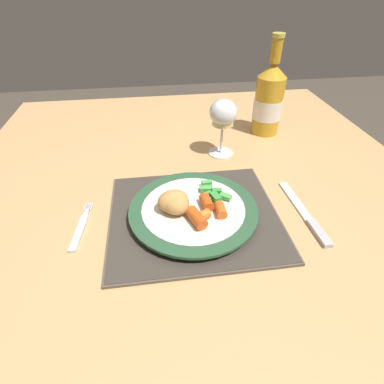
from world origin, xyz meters
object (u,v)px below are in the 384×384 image
at_px(table_knife, 307,217).
at_px(dining_table, 192,200).
at_px(dinner_plate, 193,211).
at_px(wine_glass, 223,116).
at_px(fork, 80,229).
at_px(bottle, 269,100).

bearing_deg(table_knife, dining_table, 136.53).
height_order(dinner_plate, wine_glass, wine_glass).
relative_size(fork, wine_glass, 0.91).
height_order(dining_table, fork, fork).
xyz_separation_m(dining_table, bottle, (0.25, 0.19, 0.19)).
xyz_separation_m(dinner_plate, bottle, (0.27, 0.35, 0.08)).
xyz_separation_m(dinner_plate, table_knife, (0.23, -0.03, -0.01)).
height_order(table_knife, wine_glass, wine_glass).
distance_m(dinner_plate, table_knife, 0.23).
bearing_deg(fork, dinner_plate, 1.81).
height_order(fork, wine_glass, wine_glass).
distance_m(dinner_plate, bottle, 0.45).
xyz_separation_m(dinner_plate, fork, (-0.22, -0.01, -0.01)).
distance_m(fork, table_knife, 0.44).
relative_size(dining_table, fork, 8.18).
bearing_deg(wine_glass, fork, -142.78).
distance_m(wine_glass, bottle, 0.19).
bearing_deg(bottle, fork, -143.38).
distance_m(dinner_plate, wine_glass, 0.28).
bearing_deg(wine_glass, dining_table, -138.43).
relative_size(dining_table, table_knife, 5.45).
relative_size(dining_table, bottle, 4.10).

